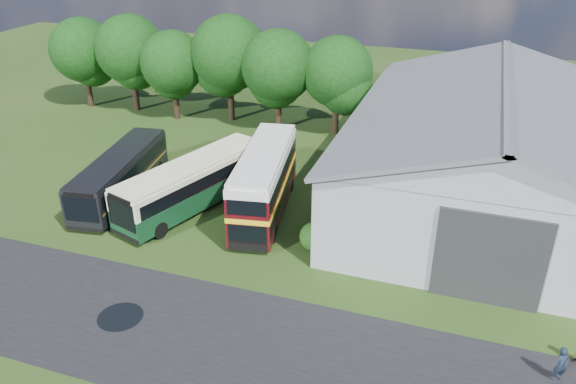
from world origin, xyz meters
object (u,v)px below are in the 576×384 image
at_px(bus_maroon_double, 265,183).
at_px(bus_dark_single, 121,175).
at_px(bus_green_single, 194,183).
at_px(storage_shed, 497,141).
at_px(visitor_a, 561,365).

bearing_deg(bus_maroon_double, bus_dark_single, 174.73).
bearing_deg(bus_maroon_double, bus_green_single, 177.55).
height_order(bus_green_single, bus_maroon_double, bus_maroon_double).
relative_size(storage_shed, visitor_a, 14.66).
height_order(storage_shed, bus_dark_single, storage_shed).
height_order(storage_shed, bus_maroon_double, storage_shed).
distance_m(storage_shed, bus_green_single, 19.99).
bearing_deg(bus_maroon_double, visitor_a, -39.52).
relative_size(bus_green_single, visitor_a, 6.99).
relative_size(bus_maroon_double, bus_dark_single, 0.94).
height_order(storage_shed, visitor_a, storage_shed).
bearing_deg(visitor_a, storage_shed, 68.16).
xyz_separation_m(bus_dark_single, visitor_a, (26.92, -8.69, -0.74)).
bearing_deg(bus_dark_single, bus_maroon_double, -4.33).
height_order(bus_green_single, bus_dark_single, bus_green_single).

